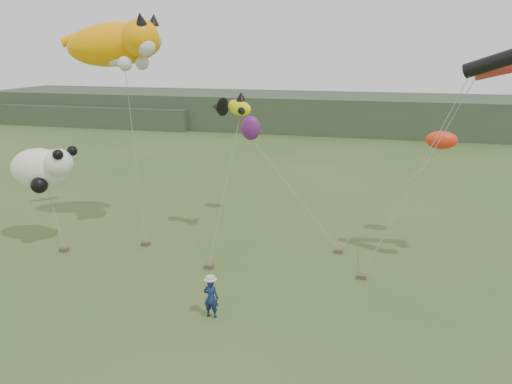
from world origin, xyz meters
TOP-DOWN VIEW (x-y plane):
  - ground at (0.00, 0.00)m, footprint 120.00×120.00m
  - headland at (-3.11, 44.69)m, footprint 90.00×13.00m
  - festival_attendant at (-0.80, -0.02)m, footprint 0.55×0.36m
  - sandbag_anchors at (-2.14, 4.98)m, footprint 14.25×3.45m
  - cat_kite at (-7.77, 7.33)m, footprint 6.10×3.64m
  - fish_kite at (-2.36, 7.75)m, footprint 2.44×1.59m
  - panda_kite at (-10.79, 4.64)m, footprint 3.46×2.24m
  - misc_kites at (2.56, 10.41)m, footprint 11.03×2.30m

SIDE VIEW (x-z plane):
  - ground at x=0.00m, z-range 0.00..0.00m
  - sandbag_anchors at x=-2.14m, z-range 0.00..0.19m
  - festival_attendant at x=-0.80m, z-range 0.00..1.50m
  - headland at x=-3.11m, z-range -0.08..3.92m
  - panda_kite at x=-10.79m, z-range 2.75..4.90m
  - misc_kites at x=2.56m, z-range 4.44..5.77m
  - fish_kite at x=-2.36m, z-range 6.04..7.22m
  - cat_kite at x=-7.77m, z-range 8.19..10.82m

